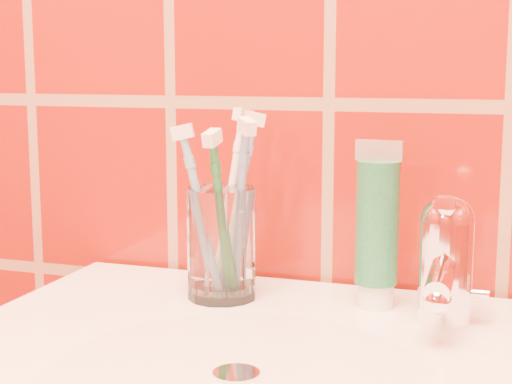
% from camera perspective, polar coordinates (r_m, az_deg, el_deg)
% --- Properties ---
extents(glass_tumbler, '(0.09, 0.09, 0.11)m').
position_cam_1_polar(glass_tumbler, '(0.79, -2.50, -3.75)').
color(glass_tumbler, white).
rests_on(glass_tumbler, pedestal_sink).
extents(toothpaste_tube, '(0.05, 0.04, 0.16)m').
position_cam_1_polar(toothpaste_tube, '(0.76, 8.80, -2.75)').
color(toothpaste_tube, white).
rests_on(toothpaste_tube, pedestal_sink).
extents(faucet, '(0.05, 0.11, 0.12)m').
position_cam_1_polar(faucet, '(0.73, 13.63, -4.52)').
color(faucet, white).
rests_on(faucet, pedestal_sink).
extents(toothbrush_0, '(0.11, 0.11, 0.20)m').
position_cam_1_polar(toothbrush_0, '(0.76, -1.28, -1.46)').
color(toothbrush_0, '#688ABA').
rests_on(toothbrush_0, glass_tumbler).
extents(toothbrush_1, '(0.09, 0.08, 0.19)m').
position_cam_1_polar(toothbrush_1, '(0.77, -3.94, -1.65)').
color(toothbrush_1, '#77A6D3').
rests_on(toothbrush_1, glass_tumbler).
extents(toothbrush_2, '(0.04, 0.10, 0.19)m').
position_cam_1_polar(toothbrush_2, '(0.76, -2.51, -1.94)').
color(toothbrush_2, '#1B6832').
rests_on(toothbrush_2, glass_tumbler).
extents(toothbrush_3, '(0.08, 0.12, 0.21)m').
position_cam_1_polar(toothbrush_3, '(0.80, -1.95, -0.78)').
color(toothbrush_3, white).
rests_on(toothbrush_3, glass_tumbler).
extents(toothbrush_4, '(0.09, 0.08, 0.20)m').
position_cam_1_polar(toothbrush_4, '(0.79, -1.36, -0.97)').
color(toothbrush_4, '#6C8AC0').
rests_on(toothbrush_4, glass_tumbler).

